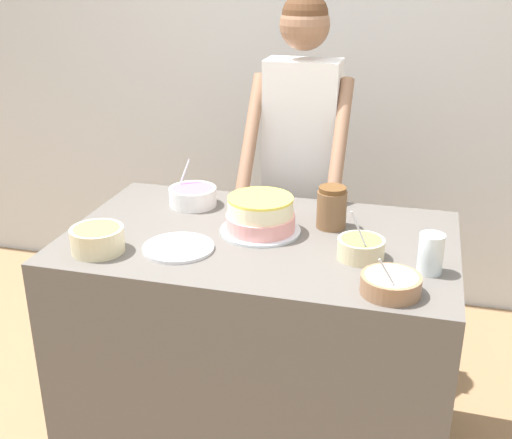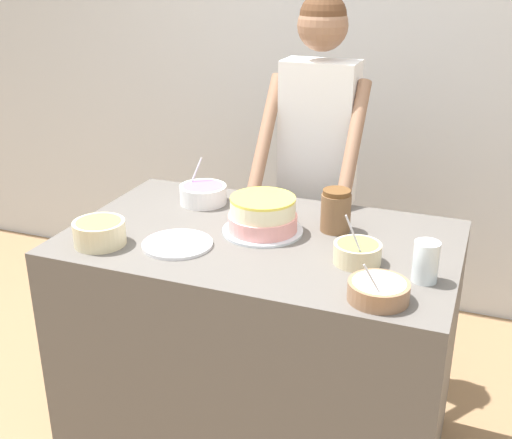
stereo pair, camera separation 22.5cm
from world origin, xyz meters
TOP-DOWN VIEW (x-y plane):
  - wall_back at (0.00, 1.88)m, footprint 10.00×0.05m
  - counter at (0.00, 0.43)m, footprint 1.40×0.86m
  - person_baker at (0.02, 1.09)m, footprint 0.44×0.48m
  - cake at (-0.01, 0.47)m, footprint 0.30×0.30m
  - frosting_bowl_purple at (-0.34, 0.66)m, footprint 0.19×0.19m
  - frosting_bowl_yellow at (-0.50, 0.16)m, footprint 0.18×0.18m
  - frosting_bowl_white at (0.49, 0.12)m, footprint 0.18×0.18m
  - frosting_bowl_olive at (0.37, 0.34)m, footprint 0.16×0.16m
  - drinking_glass at (0.60, 0.29)m, footprint 0.08×0.08m
  - ceramic_plate at (-0.24, 0.25)m, footprint 0.25×0.25m
  - stoneware_jar at (0.24, 0.58)m, footprint 0.11×0.11m

SIDE VIEW (x-z plane):
  - counter at x=0.00m, z-range 0.00..0.95m
  - ceramic_plate at x=-0.24m, z-range 0.95..0.96m
  - frosting_bowl_white at x=0.49m, z-range 0.91..1.05m
  - frosting_bowl_olive at x=0.37m, z-range 0.89..1.08m
  - frosting_bowl_purple at x=-0.34m, z-range 0.90..1.07m
  - frosting_bowl_yellow at x=-0.50m, z-range 0.95..1.04m
  - cake at x=-0.01m, z-range 0.94..1.08m
  - drinking_glass at x=0.60m, z-range 0.95..1.08m
  - stoneware_jar at x=0.24m, z-range 0.95..1.10m
  - person_baker at x=0.02m, z-range 0.23..1.99m
  - wall_back at x=0.00m, z-range 0.00..2.60m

